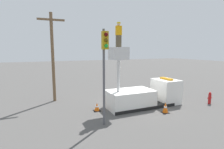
{
  "coord_description": "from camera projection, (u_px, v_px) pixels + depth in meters",
  "views": [
    {
      "loc": [
        -7.42,
        -11.48,
        4.5
      ],
      "look_at": [
        -2.84,
        -1.03,
        2.87
      ],
      "focal_mm": 28.0,
      "sensor_mm": 36.0,
      "label": 1
    }
  ],
  "objects": [
    {
      "name": "traffic_cone_curbside",
      "position": [
        165.0,
        108.0,
        12.5
      ],
      "size": [
        0.49,
        0.49,
        0.79
      ],
      "color": "black",
      "rests_on": "ground"
    },
    {
      "name": "bucket_truck",
      "position": [
        143.0,
        94.0,
        14.0
      ],
      "size": [
        6.15,
        2.18,
        4.68
      ],
      "color": "black",
      "rests_on": "ground"
    },
    {
      "name": "worker",
      "position": [
        119.0,
        35.0,
        12.46
      ],
      "size": [
        0.4,
        0.26,
        1.75
      ],
      "color": "brown",
      "rests_on": "bucket_truck"
    },
    {
      "name": "fire_hydrant",
      "position": [
        210.0,
        98.0,
        14.56
      ],
      "size": [
        0.47,
        0.23,
        1.0
      ],
      "color": "red",
      "rests_on": "ground"
    },
    {
      "name": "ground_plane",
      "position": [
        139.0,
        106.0,
        13.99
      ],
      "size": [
        120.0,
        120.0,
        0.0
      ],
      "primitive_type": "plane",
      "color": "#565451"
    },
    {
      "name": "traffic_light_pole",
      "position": [
        105.0,
        59.0,
        9.91
      ],
      "size": [
        0.34,
        0.57,
        5.66
      ],
      "color": "#515156",
      "rests_on": "ground"
    },
    {
      "name": "traffic_cone_rear",
      "position": [
        97.0,
        107.0,
        12.9
      ],
      "size": [
        0.5,
        0.5,
        0.62
      ],
      "color": "black",
      "rests_on": "ground"
    },
    {
      "name": "utility_pole",
      "position": [
        53.0,
        54.0,
        14.92
      ],
      "size": [
        2.2,
        0.26,
        7.58
      ],
      "color": "brown",
      "rests_on": "ground"
    }
  ]
}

